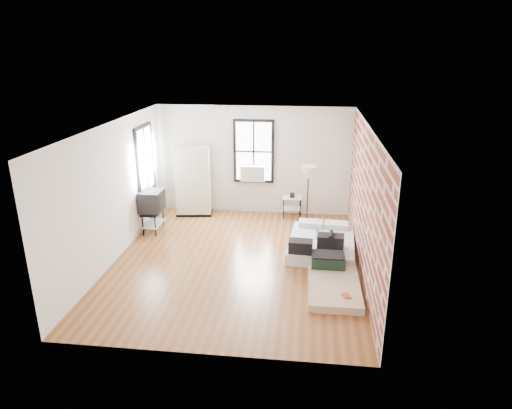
# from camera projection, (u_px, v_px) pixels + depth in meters

# --- Properties ---
(ground) EXTENTS (6.00, 6.00, 0.00)m
(ground) POSITION_uv_depth(u_px,v_px,m) (236.00, 261.00, 9.41)
(ground) COLOR brown
(ground) RESTS_ON ground
(room_shell) EXTENTS (5.02, 6.02, 2.80)m
(room_shell) POSITION_uv_depth(u_px,v_px,m) (249.00, 176.00, 9.15)
(room_shell) COLOR silver
(room_shell) RESTS_ON ground
(mattress_main) EXTENTS (1.50, 1.96, 0.60)m
(mattress_main) POSITION_uv_depth(u_px,v_px,m) (321.00, 243.00, 9.89)
(mattress_main) COLOR white
(mattress_main) RESTS_ON ground
(mattress_bare) EXTENTS (0.93, 1.76, 0.38)m
(mattress_bare) POSITION_uv_depth(u_px,v_px,m) (332.00, 278.00, 8.49)
(mattress_bare) COLOR tan
(mattress_bare) RESTS_ON ground
(wardrobe) EXTENTS (0.97, 0.64, 1.80)m
(wardrobe) POSITION_uv_depth(u_px,v_px,m) (193.00, 181.00, 11.76)
(wardrobe) COLOR black
(wardrobe) RESTS_ON ground
(side_table) EXTENTS (0.51, 0.42, 0.64)m
(side_table) POSITION_uv_depth(u_px,v_px,m) (292.00, 201.00, 11.70)
(side_table) COLOR black
(side_table) RESTS_ON ground
(floor_lamp) EXTENTS (0.35, 0.35, 1.63)m
(floor_lamp) POSITION_uv_depth(u_px,v_px,m) (308.00, 176.00, 10.38)
(floor_lamp) COLOR black
(floor_lamp) RESTS_ON ground
(tv_stand) EXTENTS (0.51, 0.72, 1.01)m
(tv_stand) POSITION_uv_depth(u_px,v_px,m) (152.00, 203.00, 10.70)
(tv_stand) COLOR black
(tv_stand) RESTS_ON ground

